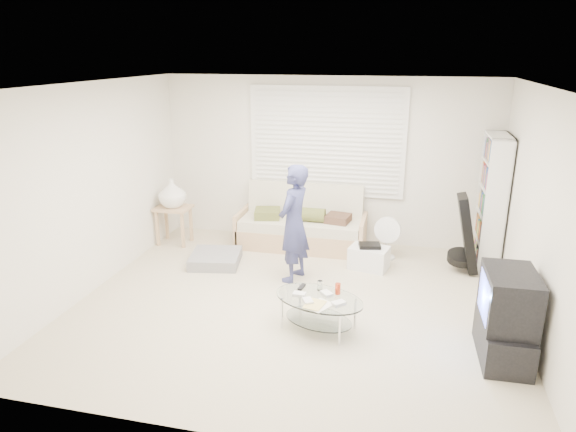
% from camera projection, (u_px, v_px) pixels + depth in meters
% --- Properties ---
extents(ground, '(5.00, 5.00, 0.00)m').
position_uv_depth(ground, '(294.00, 304.00, 6.03)').
color(ground, '#BEB093').
rests_on(ground, ground).
extents(room_shell, '(5.02, 4.52, 2.51)m').
position_uv_depth(room_shell, '(303.00, 159.00, 5.97)').
color(room_shell, silver).
rests_on(room_shell, ground).
extents(window_blinds, '(2.32, 0.08, 1.62)m').
position_uv_depth(window_blinds, '(326.00, 142.00, 7.59)').
color(window_blinds, silver).
rests_on(window_blinds, ground).
extents(futon_sofa, '(1.91, 0.77, 0.93)m').
position_uv_depth(futon_sofa, '(302.00, 227.00, 7.73)').
color(futon_sofa, tan).
rests_on(futon_sofa, ground).
extents(grey_floor_pillow, '(0.77, 0.77, 0.15)m').
position_uv_depth(grey_floor_pillow, '(216.00, 258.00, 7.15)').
color(grey_floor_pillow, gray).
rests_on(grey_floor_pillow, ground).
extents(side_table, '(0.51, 0.41, 1.02)m').
position_uv_depth(side_table, '(172.00, 196.00, 7.71)').
color(side_table, tan).
rests_on(side_table, ground).
extents(bookshelf, '(0.29, 0.76, 1.81)m').
position_uv_depth(bookshelf, '(491.00, 201.00, 6.90)').
color(bookshelf, white).
rests_on(bookshelf, ground).
extents(guitar_case, '(0.40, 0.39, 1.04)m').
position_uv_depth(guitar_case, '(466.00, 239.00, 6.78)').
color(guitar_case, black).
rests_on(guitar_case, ground).
extents(floor_fan, '(0.38, 0.25, 0.63)m').
position_uv_depth(floor_fan, '(387.00, 234.00, 7.26)').
color(floor_fan, white).
rests_on(floor_fan, ground).
extents(storage_bin, '(0.57, 0.46, 0.35)m').
position_uv_depth(storage_bin, '(369.00, 257.00, 6.98)').
color(storage_bin, white).
rests_on(storage_bin, ground).
extents(tv_unit, '(0.47, 0.83, 0.89)m').
position_uv_depth(tv_unit, '(506.00, 317.00, 4.85)').
color(tv_unit, black).
rests_on(tv_unit, ground).
extents(coffee_table, '(1.12, 0.89, 0.49)m').
position_uv_depth(coffee_table, '(319.00, 303.00, 5.40)').
color(coffee_table, silver).
rests_on(coffee_table, ground).
extents(standing_person, '(0.49, 0.63, 1.52)m').
position_uv_depth(standing_person, '(294.00, 224.00, 6.46)').
color(standing_person, navy).
rests_on(standing_person, ground).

